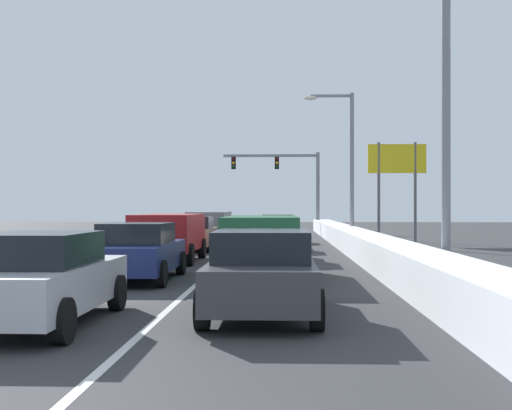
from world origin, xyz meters
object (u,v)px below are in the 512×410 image
Objects in this scene: suv_green_right_lane_second at (262,240)px; sedan_maroon_right_lane_fifth at (278,228)px; sedan_tan_center_lane_fourth at (193,233)px; street_lamp_right_mid at (345,153)px; sedan_silver_center_lane_nearest at (39,278)px; street_lamp_right_near at (431,83)px; sedan_charcoal_right_lane_nearest at (262,272)px; sedan_white_right_lane_third at (274,239)px; suv_red_center_lane_third at (169,233)px; sedan_black_right_lane_fourth at (273,233)px; suv_gray_center_lane_fifth at (210,224)px; roadside_sign_right at (397,169)px; sedan_navy_center_lane_second at (138,251)px; traffic_light_gantry at (288,174)px.

sedan_maroon_right_lane_fifth is at bearing 89.08° from suv_green_right_lane_second.
sedan_tan_center_lane_fourth is 10.34m from street_lamp_right_mid.
street_lamp_right_mid is (7.28, 24.93, 4.03)m from sedan_silver_center_lane_nearest.
sedan_maroon_right_lane_fifth is 0.54× the size of street_lamp_right_near.
sedan_charcoal_right_lane_nearest and sedan_white_right_lane_third have the same top height.
sedan_tan_center_lane_fourth is (0.02, 6.13, -0.25)m from suv_red_center_lane_third.
sedan_black_right_lane_fourth and sedan_maroon_right_lane_fifth have the same top height.
suv_green_right_lane_second is 1.09× the size of sedan_white_right_lane_third.
sedan_silver_center_lane_nearest is at bearing -98.07° from sedan_maroon_right_lane_fifth.
street_lamp_right_near is at bearing -59.68° from sedan_tan_center_lane_fourth.
suv_gray_center_lane_fifth is (-3.61, -1.35, 0.25)m from sedan_maroon_right_lane_fifth.
sedan_black_right_lane_fourth is 7.90m from street_lamp_right_mid.
street_lamp_right_mid is at bearing 72.71° from sedan_white_right_lane_third.
street_lamp_right_near is at bearing -89.03° from street_lamp_right_mid.
roadside_sign_right is at bearing 75.24° from sedan_charcoal_right_lane_nearest.
street_lamp_right_near reaches higher than suv_red_center_lane_third.
suv_gray_center_lane_fifth is 10.77m from roadside_sign_right.
suv_red_center_lane_third is 11.00m from street_lamp_right_near.
sedan_charcoal_right_lane_nearest is 23.88m from suv_gray_center_lane_fifth.
street_lamp_right_mid is (7.10, 18.29, 4.03)m from sedan_navy_center_lane_second.
roadside_sign_right reaches higher than sedan_charcoal_right_lane_nearest.
street_lamp_right_near is at bearing -73.24° from sedan_black_right_lane_fourth.
sedan_navy_center_lane_second is (-3.52, -19.48, 0.00)m from sedan_maroon_right_lane_fifth.
suv_gray_center_lane_fifth reaches higher than sedan_silver_center_lane_nearest.
sedan_navy_center_lane_second is at bearing -89.70° from suv_gray_center_lane_fifth.
sedan_black_right_lane_fourth is 1.00× the size of sedan_tan_center_lane_fourth.
suv_red_center_lane_third is 14.77m from street_lamp_right_mid.
street_lamp_right_near is 20.90m from roadside_sign_right.
street_lamp_right_near reaches higher than sedan_white_right_lane_third.
roadside_sign_right is at bearing 9.59° from suv_gray_center_lane_fifth.
sedan_white_right_lane_third is 0.92× the size of suv_gray_center_lane_fifth.
sedan_silver_center_lane_nearest is 0.60× the size of traffic_light_gantry.
street_lamp_right_mid reaches higher than sedan_white_right_lane_third.
suv_red_center_lane_third is at bearing -90.22° from sedan_tan_center_lane_fourth.
sedan_white_right_lane_third and sedan_tan_center_lane_fourth have the same top height.
sedan_charcoal_right_lane_nearest and sedan_navy_center_lane_second have the same top height.
suv_gray_center_lane_fifth reaches higher than sedan_white_right_lane_third.
traffic_light_gantry is at bearing 83.98° from sedan_silver_center_lane_nearest.
sedan_white_right_lane_third is at bearing -116.67° from roadside_sign_right.
street_lamp_right_mid reaches higher than sedan_black_right_lane_fourth.
sedan_maroon_right_lane_fifth is 7.35m from roadside_sign_right.
sedan_navy_center_lane_second is at bearing -100.25° from sedan_maroon_right_lane_fifth.
sedan_maroon_right_lane_fifth is at bearing -176.76° from roadside_sign_right.
sedan_maroon_right_lane_fifth is 5.52m from street_lamp_right_mid.
sedan_maroon_right_lane_fifth is 1.00× the size of sedan_tan_center_lane_fourth.
sedan_charcoal_right_lane_nearest is 6.47m from sedan_navy_center_lane_second.
suv_red_center_lane_third reaches higher than sedan_maroon_right_lane_fifth.
sedan_white_right_lane_third is at bearing 10.06° from suv_red_center_lane_third.
sedan_charcoal_right_lane_nearest is 1.00× the size of sedan_navy_center_lane_second.
suv_red_center_lane_third and suv_gray_center_lane_fifth have the same top height.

